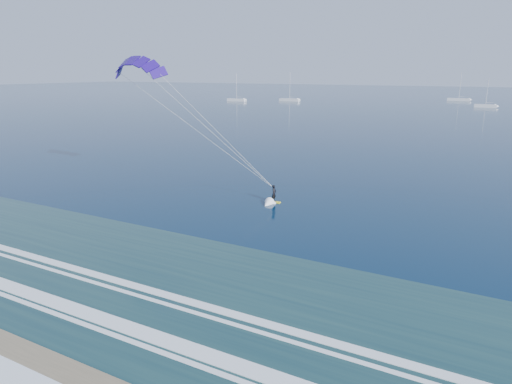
{
  "coord_description": "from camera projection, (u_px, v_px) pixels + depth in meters",
  "views": [
    {
      "loc": [
        16.75,
        -10.83,
        13.78
      ],
      "look_at": [
        -3.19,
        25.91,
        2.66
      ],
      "focal_mm": 32.0,
      "sensor_mm": 36.0,
      "label": 1
    }
  ],
  "objects": [
    {
      "name": "sailboat_3",
      "position": [
        485.0,
        106.0,
        176.78
      ],
      "size": [
        7.91,
        2.4,
        11.08
      ],
      "color": "silver",
      "rests_on": "ground"
    },
    {
      "name": "sailboat_2",
      "position": [
        459.0,
        99.0,
        216.55
      ],
      "size": [
        10.12,
        2.4,
        13.45
      ],
      "color": "silver",
      "rests_on": "ground"
    },
    {
      "name": "kitesurfer_rig",
      "position": [
        199.0,
        121.0,
        49.63
      ],
      "size": [
        21.47,
        5.31,
        16.43
      ],
      "color": "yellow",
      "rests_on": "ground"
    },
    {
      "name": "sailboat_1",
      "position": [
        290.0,
        100.0,
        213.81
      ],
      "size": [
        9.75,
        2.4,
        13.24
      ],
      "color": "silver",
      "rests_on": "ground"
    },
    {
      "name": "sailboat_0",
      "position": [
        237.0,
        100.0,
        213.35
      ],
      "size": [
        9.33,
        2.4,
        12.6
      ],
      "color": "silver",
      "rests_on": "ground"
    }
  ]
}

